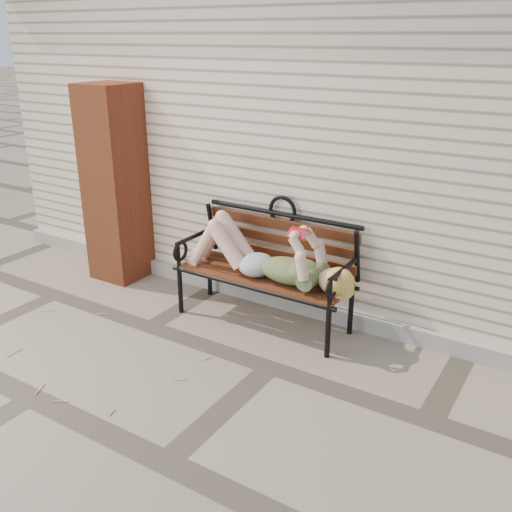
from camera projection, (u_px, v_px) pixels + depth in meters
The scene contains 7 objects.
ground at pixel (270, 367), 4.46m from camera, with size 80.00×80.00×0.00m, color gray.
house_wall at pixel (410, 125), 6.28m from camera, with size 8.00×4.00×3.00m, color beige.
foundation_strip at pixel (324, 311), 5.20m from camera, with size 8.00×0.10×0.15m, color #AAA299.
brick_pillar at pixel (115, 184), 5.83m from camera, with size 0.50×0.50×2.00m, color #994522.
garden_bench at pixel (269, 255), 5.02m from camera, with size 1.71×0.68×1.11m.
reading_woman at pixel (262, 256), 4.89m from camera, with size 1.61×0.37×0.51m.
straw_scatter at pixel (53, 371), 4.41m from camera, with size 2.95×1.59×0.01m.
Camera 1 is at (1.94, -3.31, 2.44)m, focal length 40.00 mm.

